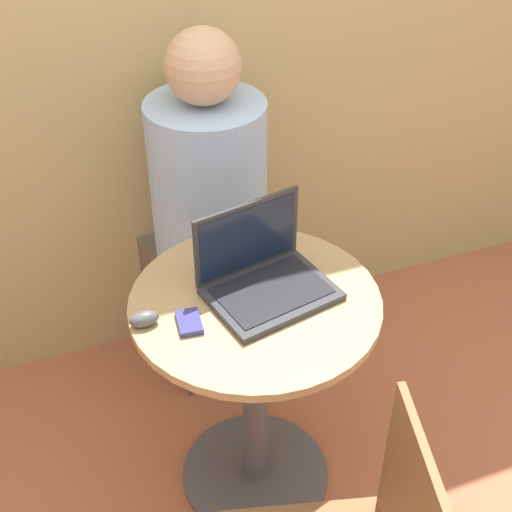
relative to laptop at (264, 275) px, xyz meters
name	(u,v)px	position (x,y,z in m)	size (l,w,h in m)	color
ground_plane	(255,474)	(-0.04, -0.03, -0.79)	(12.00, 12.00, 0.00)	#B26042
round_table	(255,366)	(-0.04, -0.03, -0.29)	(0.66, 0.66, 0.74)	#4C4C51
laptop	(264,275)	(0.00, 0.00, 0.00)	(0.36, 0.30, 0.23)	#2D2D33
cell_phone	(189,322)	(-0.22, -0.06, -0.04)	(0.07, 0.10, 0.02)	navy
computer_mouse	(144,319)	(-0.33, -0.02, -0.03)	(0.08, 0.04, 0.04)	#4C4C51
person_seated	(203,236)	(0.00, 0.58, -0.26)	(0.42, 0.60, 1.27)	brown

